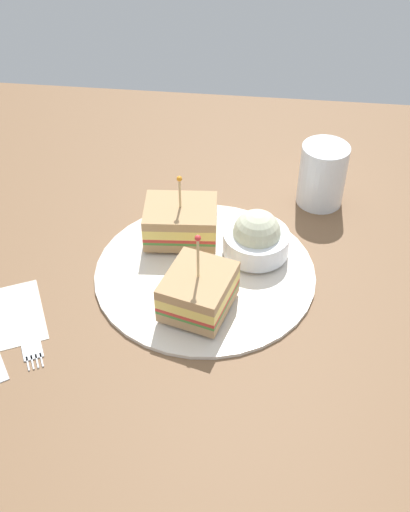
% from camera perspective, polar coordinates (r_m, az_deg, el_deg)
% --- Properties ---
extents(ground_plane, '(0.97, 0.97, 0.02)m').
position_cam_1_polar(ground_plane, '(0.79, -0.00, -2.15)').
color(ground_plane, brown).
extents(plate, '(0.28, 0.28, 0.01)m').
position_cam_1_polar(plate, '(0.78, -0.00, -1.36)').
color(plate, silver).
rests_on(plate, ground_plane).
extents(sandwich_half_front, '(0.09, 0.10, 0.11)m').
position_cam_1_polar(sandwich_half_front, '(0.72, -0.86, -3.22)').
color(sandwich_half_front, tan).
rests_on(sandwich_half_front, plate).
extents(sandwich_half_back, '(0.10, 0.08, 0.09)m').
position_cam_1_polar(sandwich_half_back, '(0.81, -2.24, 3.21)').
color(sandwich_half_back, tan).
rests_on(sandwich_half_back, plate).
extents(coleslaw_bowl, '(0.08, 0.08, 0.06)m').
position_cam_1_polar(coleslaw_bowl, '(0.79, 4.74, 1.71)').
color(coleslaw_bowl, white).
rests_on(coleslaw_bowl, plate).
extents(drink_glass, '(0.07, 0.07, 0.09)m').
position_cam_1_polar(drink_glass, '(0.90, 10.69, 7.10)').
color(drink_glass, beige).
rests_on(drink_glass, ground_plane).
extents(napkin, '(0.13, 0.13, 0.00)m').
position_cam_1_polar(napkin, '(0.77, -18.07, -5.38)').
color(napkin, beige).
rests_on(napkin, ground_plane).
extents(fork, '(0.07, 0.12, 0.00)m').
position_cam_1_polar(fork, '(0.74, -15.86, -7.00)').
color(fork, silver).
rests_on(fork, ground_plane).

